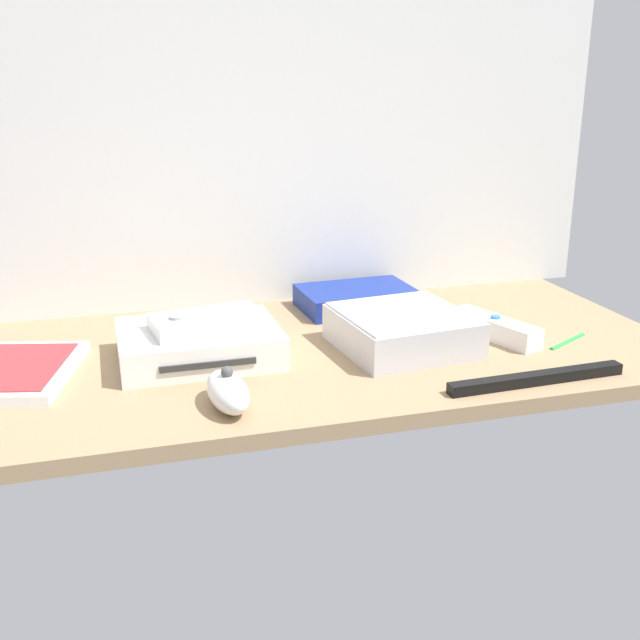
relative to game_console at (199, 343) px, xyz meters
The scene contains 11 objects.
ground_plane 17.09cm from the game_console, ahead, with size 100.00×48.00×2.00cm, color #9E7F5B.
back_wall 42.03cm from the game_console, 55.51° to the left, with size 110.00×1.20×64.00cm, color silver.
game_console is the anchor object (origin of this frame).
mini_computer 27.93cm from the game_console, ahead, with size 18.74×18.74×5.30cm.
game_case 23.03cm from the game_console, behind, with size 17.82×21.74×1.56cm.
network_router 31.81cm from the game_console, 29.91° to the left, with size 18.59×13.05×3.40cm.
remote_wand 42.26cm from the game_console, ahead, with size 8.26×15.16×3.40cm.
remote_nunchuk 16.72cm from the game_console, 86.31° to the right, with size 5.21×10.33×5.10cm.
remote_classic_pad 3.52cm from the game_console, 41.45° to the right, with size 15.44×10.07×2.40cm.
sensor_bar 43.85cm from the game_console, 27.45° to the right, with size 24.00×1.80×1.40cm, color black.
stylus_pen 51.95cm from the game_console, ahead, with size 0.70×0.70×9.00cm, color green.
Camera 1 is at (-27.75, -96.12, 36.65)cm, focal length 42.73 mm.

